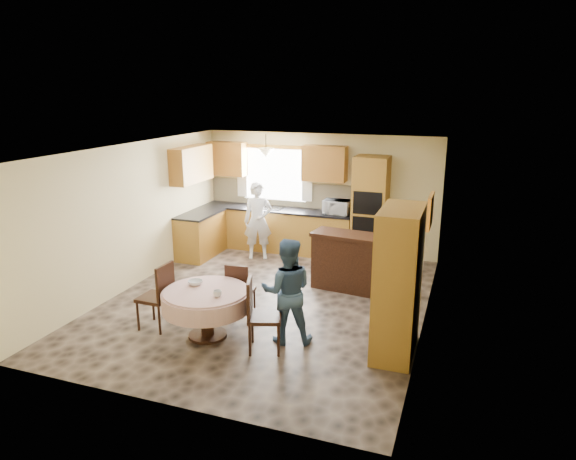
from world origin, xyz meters
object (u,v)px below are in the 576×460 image
(dining_table, at_px, (206,301))
(chair_left, at_px, (159,293))
(chair_back, at_px, (239,288))
(chair_right, at_px, (259,311))
(person_dining, at_px, (287,291))
(oven_tower, at_px, (370,209))
(cupboard, at_px, (398,283))
(person_sink, at_px, (258,221))
(sideboard, at_px, (350,263))

(dining_table, xyz_separation_m, chair_left, (-0.76, 0.01, 0.01))
(chair_back, relative_size, chair_right, 0.87)
(chair_left, bearing_deg, dining_table, 91.16)
(chair_right, height_order, person_dining, person_dining)
(chair_right, bearing_deg, dining_table, 65.15)
(oven_tower, xyz_separation_m, chair_back, (-1.31, -3.38, -0.58))
(cupboard, height_order, person_sink, cupboard)
(chair_left, bearing_deg, cupboard, 99.36)
(chair_right, bearing_deg, cupboard, -90.72)
(oven_tower, height_order, cupboard, oven_tower)
(chair_back, height_order, person_sink, person_sink)
(sideboard, distance_m, dining_table, 2.83)
(chair_back, height_order, person_dining, person_dining)
(person_sink, distance_m, person_dining, 3.67)
(sideboard, xyz_separation_m, chair_back, (-1.31, -1.71, 0.01))
(oven_tower, relative_size, chair_right, 2.11)
(chair_right, height_order, person_sink, person_sink)
(cupboard, height_order, person_dining, cupboard)
(cupboard, relative_size, chair_left, 1.98)
(oven_tower, bearing_deg, chair_right, -98.85)
(chair_right, bearing_deg, chair_back, 20.97)
(chair_left, xyz_separation_m, person_sink, (0.08, 3.45, 0.24))
(cupboard, distance_m, person_sink, 4.42)
(person_dining, bearing_deg, chair_back, -45.48)
(cupboard, xyz_separation_m, chair_left, (-3.31, -0.44, -0.43))
(chair_right, xyz_separation_m, person_sink, (-1.51, 3.56, 0.23))
(sideboard, height_order, cupboard, cupboard)
(chair_back, bearing_deg, sideboard, -132.85)
(oven_tower, bearing_deg, person_sink, -163.83)
(cupboard, xyz_separation_m, person_sink, (-3.23, 3.01, -0.19))
(chair_left, height_order, chair_back, chair_left)
(sideboard, distance_m, chair_left, 3.29)
(chair_back, xyz_separation_m, person_dining, (0.93, -0.45, 0.26))
(sideboard, xyz_separation_m, person_sink, (-2.16, 1.04, 0.32))
(chair_left, distance_m, chair_back, 1.17)
(chair_left, bearing_deg, person_sink, -179.56)
(oven_tower, relative_size, sideboard, 1.61)
(chair_back, bearing_deg, oven_tower, -116.62)
(person_sink, bearing_deg, chair_left, -113.72)
(cupboard, relative_size, person_dining, 1.33)
(sideboard, distance_m, person_sink, 2.42)
(oven_tower, relative_size, person_sink, 1.34)
(dining_table, xyz_separation_m, chair_back, (0.17, 0.71, -0.06))
(sideboard, bearing_deg, cupboard, -54.57)
(chair_right, distance_m, person_dining, 0.48)
(oven_tower, height_order, chair_left, oven_tower)
(sideboard, distance_m, chair_right, 2.60)
(sideboard, height_order, chair_left, chair_left)
(dining_table, relative_size, person_sink, 0.78)
(chair_left, height_order, person_dining, person_dining)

